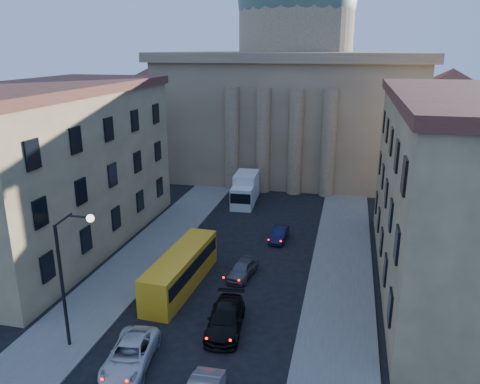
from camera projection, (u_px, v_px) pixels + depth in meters
The scene contains 12 objects.
sidewalk_left at pixel (128, 271), 38.31m from camera, with size 5.00×60.00×0.15m, color #625F59.
sidewalk_right at pixel (340, 295), 34.56m from camera, with size 5.00×60.00×0.15m, color #625F59.
church at pixel (293, 89), 67.75m from camera, with size 68.02×28.76×36.60m.
building_left at pixel (55, 167), 41.72m from camera, with size 11.60×26.60×14.70m.
building_right at pixel (466, 193), 34.22m from camera, with size 11.60×26.60×14.70m.
street_lamp at pixel (68, 269), 27.13m from camera, with size 2.62×0.44×8.83m.
car_left_mid at pixel (130, 355), 26.86m from camera, with size 2.41×5.22×1.45m, color silver.
car_right_mid at pixel (226, 319), 30.32m from camera, with size 2.19×5.38×1.56m, color black.
car_right_far at pixel (242, 269), 37.34m from camera, with size 1.61×4.00×1.36m, color #4F5054.
car_right_distant at pixel (279, 234), 44.41m from camera, with size 1.31×3.77×1.24m, color black.
city_bus at pixel (181, 269), 35.53m from camera, with size 2.79×10.10×2.82m.
box_truck at pixel (245, 190), 54.69m from camera, with size 2.82×6.42×3.46m.
Camera 1 is at (8.42, -13.61, 17.63)m, focal length 35.00 mm.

